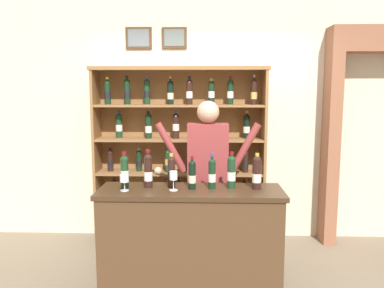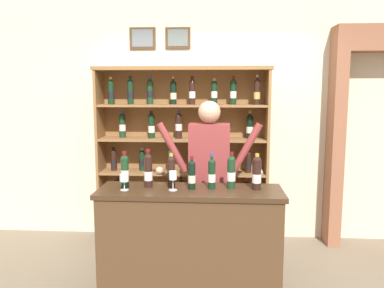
# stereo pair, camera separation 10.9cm
# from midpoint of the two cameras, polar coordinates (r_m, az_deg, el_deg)

# --- Properties ---
(back_wall) EXTENTS (12.00, 0.19, 3.26)m
(back_wall) POSITION_cam_midpoint_polar(r_m,az_deg,el_deg) (4.77, 3.35, 5.85)
(back_wall) COLOR beige
(back_wall) RESTS_ON ground
(wine_shelf) EXTENTS (1.95, 0.36, 2.05)m
(wine_shelf) POSITION_cam_midpoint_polar(r_m,az_deg,el_deg) (4.46, -0.68, -1.30)
(wine_shelf) COLOR olive
(wine_shelf) RESTS_ON ground
(archway_doorway) EXTENTS (1.24, 0.45, 2.51)m
(archway_doorway) POSITION_cam_midpoint_polar(r_m,az_deg,el_deg) (5.05, 26.55, 2.69)
(archway_doorway) COLOR #935B42
(archway_doorway) RESTS_ON ground
(tasting_counter) EXTENTS (1.59, 0.51, 0.96)m
(tasting_counter) POSITION_cam_midpoint_polar(r_m,az_deg,el_deg) (3.52, 0.63, -14.20)
(tasting_counter) COLOR #4C331E
(tasting_counter) RESTS_ON ground
(shopkeeper) EXTENTS (1.06, 0.22, 1.70)m
(shopkeeper) POSITION_cam_midpoint_polar(r_m,az_deg,el_deg) (3.83, 3.31, -3.45)
(shopkeeper) COLOR #2D3347
(shopkeeper) RESTS_ON ground
(tasting_bottle_bianco) EXTENTS (0.07, 0.07, 0.32)m
(tasting_bottle_bianco) POSITION_cam_midpoint_polar(r_m,az_deg,el_deg) (3.45, -8.91, -3.84)
(tasting_bottle_bianco) COLOR #19381E
(tasting_bottle_bianco) RESTS_ON tasting_counter
(tasting_bottle_rosso) EXTENTS (0.07, 0.07, 0.34)m
(tasting_bottle_rosso) POSITION_cam_midpoint_polar(r_m,az_deg,el_deg) (3.44, -5.52, -3.79)
(tasting_bottle_rosso) COLOR black
(tasting_bottle_rosso) RESTS_ON tasting_counter
(tasting_bottle_riserva) EXTENTS (0.07, 0.07, 0.30)m
(tasting_bottle_riserva) POSITION_cam_midpoint_polar(r_m,az_deg,el_deg) (3.41, -2.14, -3.99)
(tasting_bottle_riserva) COLOR black
(tasting_bottle_riserva) RESTS_ON tasting_counter
(tasting_bottle_vin_santo) EXTENTS (0.07, 0.07, 0.29)m
(tasting_bottle_vin_santo) POSITION_cam_midpoint_polar(r_m,az_deg,el_deg) (3.36, 0.89, -4.48)
(tasting_bottle_vin_santo) COLOR black
(tasting_bottle_vin_santo) RESTS_ON tasting_counter
(tasting_bottle_brunello) EXTENTS (0.07, 0.07, 0.31)m
(tasting_bottle_brunello) POSITION_cam_midpoint_polar(r_m,az_deg,el_deg) (3.37, 3.83, -4.31)
(tasting_bottle_brunello) COLOR black
(tasting_bottle_brunello) RESTS_ON tasting_counter
(tasting_bottle_chianti) EXTENTS (0.07, 0.07, 0.32)m
(tasting_bottle_chianti) POSITION_cam_midpoint_polar(r_m,az_deg,el_deg) (3.40, 6.67, -4.03)
(tasting_bottle_chianti) COLOR #19381E
(tasting_bottle_chianti) RESTS_ON tasting_counter
(tasting_bottle_grappa) EXTENTS (0.08, 0.08, 0.31)m
(tasting_bottle_grappa) POSITION_cam_midpoint_polar(r_m,az_deg,el_deg) (3.39, 10.35, -4.18)
(tasting_bottle_grappa) COLOR black
(tasting_bottle_grappa) RESTS_ON tasting_counter
(wine_glass_center) EXTENTS (0.07, 0.07, 0.17)m
(wine_glass_center) POSITION_cam_midpoint_polar(r_m,az_deg,el_deg) (3.31, -1.87, -4.78)
(wine_glass_center) COLOR silver
(wine_glass_center) RESTS_ON tasting_counter
(wine_glass_spare) EXTENTS (0.08, 0.08, 0.14)m
(wine_glass_spare) POSITION_cam_midpoint_polar(r_m,az_deg,el_deg) (3.36, -8.97, -5.07)
(wine_glass_spare) COLOR silver
(wine_glass_spare) RESTS_ON tasting_counter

